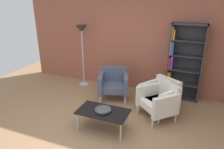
{
  "coord_description": "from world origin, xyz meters",
  "views": [
    {
      "loc": [
        1.55,
        -2.96,
        2.53
      ],
      "look_at": [
        0.03,
        0.84,
        0.95
      ],
      "focal_mm": 33.64,
      "sensor_mm": 36.0,
      "label": 1
    }
  ],
  "objects_px": {
    "decorative_bowl": "(103,110)",
    "armchair_near_window": "(159,100)",
    "bookshelf_tall": "(182,63)",
    "armchair_by_bookshelf": "(161,96)",
    "floor_lamp_torchiere": "(82,36)",
    "coffee_table_low": "(103,112)",
    "armchair_corner_red": "(114,83)"
  },
  "relations": [
    {
      "from": "bookshelf_tall",
      "to": "armchair_by_bookshelf",
      "type": "relative_size",
      "value": 2.02
    },
    {
      "from": "bookshelf_tall",
      "to": "coffee_table_low",
      "type": "relative_size",
      "value": 1.9
    },
    {
      "from": "bookshelf_tall",
      "to": "decorative_bowl",
      "type": "relative_size",
      "value": 5.94
    },
    {
      "from": "bookshelf_tall",
      "to": "armchair_by_bookshelf",
      "type": "bearing_deg",
      "value": -108.9
    },
    {
      "from": "coffee_table_low",
      "to": "armchair_by_bookshelf",
      "type": "relative_size",
      "value": 1.06
    },
    {
      "from": "armchair_near_window",
      "to": "armchair_by_bookshelf",
      "type": "xyz_separation_m",
      "value": [
        -0.01,
        0.21,
        0.0
      ]
    },
    {
      "from": "decorative_bowl",
      "to": "floor_lamp_torchiere",
      "type": "height_order",
      "value": "floor_lamp_torchiere"
    },
    {
      "from": "decorative_bowl",
      "to": "armchair_by_bookshelf",
      "type": "xyz_separation_m",
      "value": [
        0.94,
        1.06,
        -0.02
      ]
    },
    {
      "from": "armchair_corner_red",
      "to": "armchair_by_bookshelf",
      "type": "relative_size",
      "value": 0.93
    },
    {
      "from": "decorative_bowl",
      "to": "armchair_near_window",
      "type": "bearing_deg",
      "value": 41.74
    },
    {
      "from": "floor_lamp_torchiere",
      "to": "decorative_bowl",
      "type": "bearing_deg",
      "value": -51.6
    },
    {
      "from": "floor_lamp_torchiere",
      "to": "armchair_near_window",
      "type": "bearing_deg",
      "value": -22.05
    },
    {
      "from": "bookshelf_tall",
      "to": "armchair_by_bookshelf",
      "type": "distance_m",
      "value": 1.12
    },
    {
      "from": "decorative_bowl",
      "to": "armchair_corner_red",
      "type": "height_order",
      "value": "armchair_corner_red"
    },
    {
      "from": "floor_lamp_torchiere",
      "to": "bookshelf_tall",
      "type": "bearing_deg",
      "value": 4.05
    },
    {
      "from": "bookshelf_tall",
      "to": "decorative_bowl",
      "type": "height_order",
      "value": "bookshelf_tall"
    },
    {
      "from": "decorative_bowl",
      "to": "armchair_corner_red",
      "type": "xyz_separation_m",
      "value": [
        -0.3,
        1.33,
        -0.02
      ]
    },
    {
      "from": "coffee_table_low",
      "to": "floor_lamp_torchiere",
      "type": "xyz_separation_m",
      "value": [
        -1.43,
        1.8,
        1.08
      ]
    },
    {
      "from": "coffee_table_low",
      "to": "floor_lamp_torchiere",
      "type": "bearing_deg",
      "value": 128.4
    },
    {
      "from": "armchair_near_window",
      "to": "armchair_corner_red",
      "type": "bearing_deg",
      "value": -157.11
    },
    {
      "from": "armchair_by_bookshelf",
      "to": "floor_lamp_torchiere",
      "type": "bearing_deg",
      "value": -164.92
    },
    {
      "from": "armchair_by_bookshelf",
      "to": "bookshelf_tall",
      "type": "bearing_deg",
      "value": 103.73
    },
    {
      "from": "armchair_near_window",
      "to": "floor_lamp_torchiere",
      "type": "bearing_deg",
      "value": -157.88
    },
    {
      "from": "bookshelf_tall",
      "to": "floor_lamp_torchiere",
      "type": "distance_m",
      "value": 2.74
    },
    {
      "from": "bookshelf_tall",
      "to": "floor_lamp_torchiere",
      "type": "relative_size",
      "value": 1.09
    },
    {
      "from": "armchair_near_window",
      "to": "armchair_corner_red",
      "type": "relative_size",
      "value": 1.08
    },
    {
      "from": "armchair_corner_red",
      "to": "floor_lamp_torchiere",
      "type": "bearing_deg",
      "value": 139.35
    },
    {
      "from": "armchair_by_bookshelf",
      "to": "floor_lamp_torchiere",
      "type": "distance_m",
      "value": 2.69
    },
    {
      "from": "armchair_near_window",
      "to": "armchair_corner_red",
      "type": "xyz_separation_m",
      "value": [
        -1.24,
        0.48,
        0.0
      ]
    },
    {
      "from": "armchair_near_window",
      "to": "bookshelf_tall",
      "type": "bearing_deg",
      "value": 118.97
    },
    {
      "from": "coffee_table_low",
      "to": "armchair_corner_red",
      "type": "height_order",
      "value": "armchair_corner_red"
    },
    {
      "from": "bookshelf_tall",
      "to": "decorative_bowl",
      "type": "distance_m",
      "value": 2.41
    }
  ]
}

